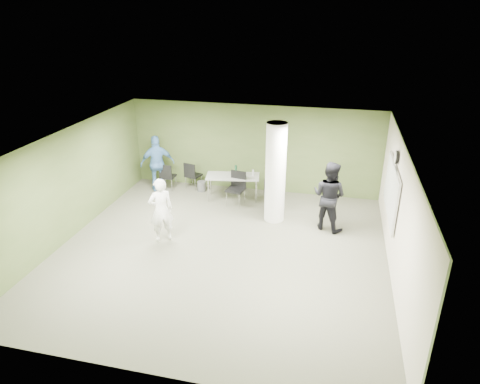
% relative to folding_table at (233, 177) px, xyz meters
% --- Properties ---
extents(floor, '(8.00, 8.00, 0.00)m').
position_rel_folding_table_xyz_m(floor, '(0.47, -3.12, -0.72)').
color(floor, '#4D4D3C').
rests_on(floor, ground).
extents(ceiling, '(8.00, 8.00, 0.00)m').
position_rel_folding_table_xyz_m(ceiling, '(0.47, -3.12, 2.08)').
color(ceiling, white).
rests_on(ceiling, wall_back).
extents(wall_back, '(8.00, 2.80, 0.02)m').
position_rel_folding_table_xyz_m(wall_back, '(0.47, 0.88, 0.68)').
color(wall_back, '#415427').
rests_on(wall_back, floor).
extents(wall_left, '(0.02, 8.00, 2.80)m').
position_rel_folding_table_xyz_m(wall_left, '(-3.53, -3.12, 0.68)').
color(wall_left, '#415427').
rests_on(wall_left, floor).
extents(wall_right_cream, '(0.02, 8.00, 2.80)m').
position_rel_folding_table_xyz_m(wall_right_cream, '(4.47, -3.12, 0.68)').
color(wall_right_cream, beige).
rests_on(wall_right_cream, floor).
extents(column, '(0.56, 0.56, 2.80)m').
position_rel_folding_table_xyz_m(column, '(1.47, -1.12, 0.68)').
color(column, silver).
rests_on(column, floor).
extents(whiteboard, '(0.05, 2.30, 1.30)m').
position_rel_folding_table_xyz_m(whiteboard, '(4.39, -1.92, 0.78)').
color(whiteboard, silver).
rests_on(whiteboard, wall_right_cream).
extents(wall_clock, '(0.06, 0.32, 0.32)m').
position_rel_folding_table_xyz_m(wall_clock, '(4.39, -1.92, 1.63)').
color(wall_clock, black).
rests_on(wall_clock, wall_right_cream).
extents(folding_table, '(1.72, 0.97, 1.02)m').
position_rel_folding_table_xyz_m(folding_table, '(0.00, 0.00, 0.00)').
color(folding_table, gray).
rests_on(folding_table, floor).
extents(wastebasket, '(0.28, 0.28, 0.32)m').
position_rel_folding_table_xyz_m(wastebasket, '(-1.15, 0.35, -0.56)').
color(wastebasket, '#4C4C4C').
rests_on(wastebasket, floor).
extents(chair_back_left, '(0.45, 0.45, 0.90)m').
position_rel_folding_table_xyz_m(chair_back_left, '(-2.27, 0.19, -0.20)').
color(chair_back_left, black).
rests_on(chair_back_left, floor).
extents(chair_back_right, '(0.56, 0.56, 0.91)m').
position_rel_folding_table_xyz_m(chair_back_right, '(-1.51, 0.45, -0.19)').
color(chair_back_right, black).
rests_on(chair_back_right, floor).
extents(chair_table_left, '(0.58, 0.58, 1.02)m').
position_rel_folding_table_xyz_m(chair_table_left, '(0.20, -0.34, -0.13)').
color(chair_table_left, black).
rests_on(chair_table_left, floor).
extents(chair_table_right, '(0.56, 0.56, 0.87)m').
position_rel_folding_table_xyz_m(chair_table_right, '(1.27, -0.36, -0.22)').
color(chair_table_right, black).
rests_on(chair_table_right, floor).
extents(woman_white, '(0.74, 0.69, 1.70)m').
position_rel_folding_table_xyz_m(woman_white, '(-1.14, -2.93, 0.13)').
color(woman_white, white).
rests_on(woman_white, floor).
extents(man_black, '(1.14, 1.04, 1.90)m').
position_rel_folding_table_xyz_m(man_black, '(2.94, -1.31, 0.23)').
color(man_black, black).
rests_on(man_black, floor).
extents(man_blue, '(1.16, 0.91, 1.84)m').
position_rel_folding_table_xyz_m(man_blue, '(-2.53, 0.11, 0.20)').
color(man_blue, teal).
rests_on(man_blue, floor).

